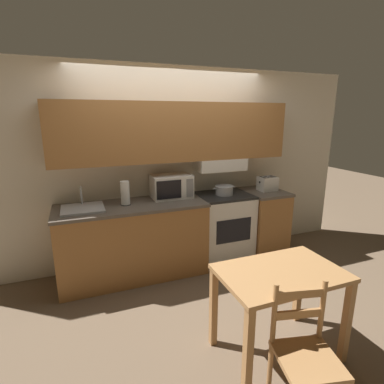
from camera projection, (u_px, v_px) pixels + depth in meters
name	position (u px, v px, depth m)	size (l,w,h in m)	color
ground_plane	(174.00, 255.00, 4.29)	(16.00, 16.00, 0.00)	brown
wall_back	(175.00, 150.00, 3.86)	(5.39, 0.38, 2.55)	silver
lower_counter_main	(133.00, 240.00, 3.66)	(1.76, 0.67, 0.92)	#A36B38
lower_counter_right_stub	(262.00, 221.00, 4.31)	(0.53, 0.67, 0.92)	#A36B38
stove_range	(223.00, 227.00, 4.12)	(0.70, 0.61, 0.92)	white
cooking_pot	(224.00, 190.00, 3.97)	(0.33, 0.25, 0.12)	#B7BABF
microwave	(171.00, 186.00, 3.82)	(0.50, 0.34, 0.29)	white
toaster	(267.00, 184.00, 4.18)	(0.26, 0.19, 0.20)	white
sink_basin	(83.00, 208.00, 3.35)	(0.46, 0.42, 0.24)	#B7BABF
paper_towel_roll	(125.00, 193.00, 3.50)	(0.12, 0.12, 0.28)	black
dining_table	(280.00, 285.00, 2.38)	(0.97, 0.63, 0.76)	#B27F4C
chair_left_of_table	(305.00, 354.00, 1.96)	(0.46, 0.46, 0.87)	#B27F4C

